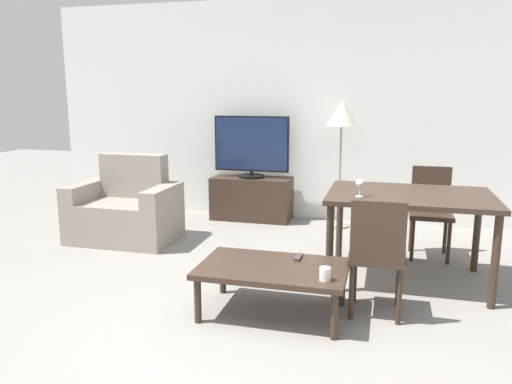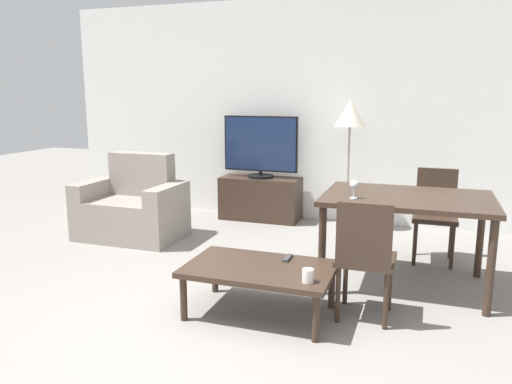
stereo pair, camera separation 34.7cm
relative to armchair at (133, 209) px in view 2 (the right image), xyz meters
The scene contains 13 objects.
ground_plane 2.62m from the armchair, 47.57° to the right, with size 18.00×18.00×0.00m, color gray.
wall_back 2.52m from the armchair, 40.42° to the left, with size 6.83×0.06×2.70m.
armchair is the anchor object (origin of this frame).
tv_stand 1.62m from the armchair, 48.17° to the left, with size 0.99×0.43×0.53m.
tv 1.73m from the armchair, 48.12° to the left, with size 0.94×0.32×0.76m.
coffee_table 2.41m from the armchair, 35.70° to the right, with size 1.05×0.65×0.36m.
dining_table 2.97m from the armchair, ahead, with size 1.33×0.94×0.76m.
dining_chair_near 2.96m from the armchair, 25.36° to the right, with size 0.40×0.40×0.87m.
dining_chair_far 3.16m from the armchair, ahead, with size 0.40×0.40×0.87m.
floor_lamp 2.63m from the armchair, 27.05° to the left, with size 0.35×0.35×1.50m.
remote_primary 2.42m from the armchair, 29.65° to the right, with size 0.04×0.15×0.02m.
cup_white_near 2.84m from the armchair, 34.12° to the right, with size 0.08×0.08×0.09m.
wine_glass_left 2.67m from the armchair, 16.48° to the right, with size 0.07×0.07×0.15m.
Camera 2 is at (1.29, -2.69, 1.58)m, focal length 35.00 mm.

